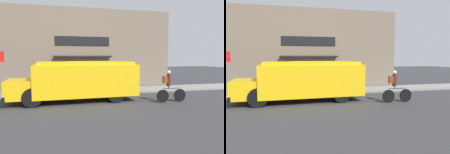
{
  "view_description": "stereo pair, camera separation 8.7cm",
  "coord_description": "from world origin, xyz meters",
  "views": [
    {
      "loc": [
        -1.8,
        -13.0,
        2.31
      ],
      "look_at": [
        1.51,
        -0.2,
        1.1
      ],
      "focal_mm": 35.0,
      "sensor_mm": 36.0,
      "label": 1
    },
    {
      "loc": [
        -1.71,
        -13.02,
        2.31
      ],
      "look_at": [
        1.51,
        -0.2,
        1.1
      ],
      "focal_mm": 35.0,
      "sensor_mm": 36.0,
      "label": 2
    }
  ],
  "objects": [
    {
      "name": "ground_plane",
      "position": [
        0.0,
        0.0,
        0.0
      ],
      "size": [
        70.0,
        70.0,
        0.0
      ],
      "primitive_type": "plane",
      "color": "#38383A"
    },
    {
      "name": "sidewalk",
      "position": [
        0.0,
        1.04,
        0.07
      ],
      "size": [
        28.0,
        2.07,
        0.14
      ],
      "color": "gray",
      "rests_on": "ground_plane"
    },
    {
      "name": "storefront",
      "position": [
        0.0,
        2.25,
        2.84
      ],
      "size": [
        13.1,
        0.75,
        5.68
      ],
      "color": "#756656",
      "rests_on": "ground_plane"
    },
    {
      "name": "school_bus",
      "position": [
        -0.62,
        -1.54,
        1.11
      ],
      "size": [
        6.56,
        2.69,
        2.07
      ],
      "rotation": [
        0.0,
        0.0,
        0.03
      ],
      "color": "yellow",
      "rests_on": "ground_plane"
    },
    {
      "name": "cyclist",
      "position": [
        3.81,
        -3.05,
        0.78
      ],
      "size": [
        1.63,
        0.2,
        1.64
      ],
      "rotation": [
        0.0,
        0.0,
        -0.01
      ],
      "color": "black",
      "rests_on": "ground_plane"
    },
    {
      "name": "stop_sign_post",
      "position": [
        -4.87,
        0.58,
        1.84
      ],
      "size": [
        0.45,
        0.45,
        2.54
      ],
      "color": "slate",
      "rests_on": "sidewalk"
    },
    {
      "name": "trash_bin",
      "position": [
        -3.2,
        1.46,
        0.54
      ],
      "size": [
        0.59,
        0.59,
        0.8
      ],
      "color": "#38383D",
      "rests_on": "sidewalk"
    }
  ]
}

